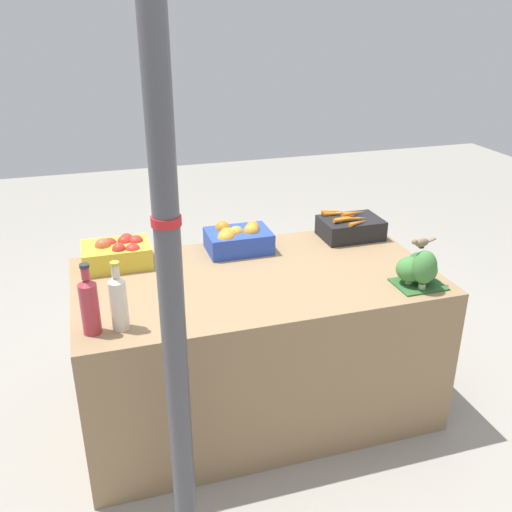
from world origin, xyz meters
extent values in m
plane|color=gray|center=(0.00, 0.00, 0.00)|extent=(10.00, 10.00, 0.00)
cube|color=#937551|center=(0.00, 0.00, 0.38)|extent=(1.71, 0.93, 0.77)
cylinder|color=#4C4C51|center=(-0.50, -0.71, 1.25)|extent=(0.08, 0.08, 2.50)
cylinder|color=red|center=(-0.50, -0.71, 1.35)|extent=(0.10, 0.10, 0.03)
cube|color=gold|center=(-0.62, 0.31, 0.82)|extent=(0.33, 0.23, 0.11)
sphere|color=red|center=(-0.55, 0.24, 0.86)|extent=(0.08, 0.08, 0.08)
sphere|color=red|center=(-0.65, 0.35, 0.86)|extent=(0.07, 0.07, 0.07)
sphere|color=#BC562D|center=(-0.68, 0.32, 0.87)|extent=(0.08, 0.08, 0.08)
sphere|color=red|center=(-0.52, 0.34, 0.87)|extent=(0.08, 0.08, 0.08)
sphere|color=red|center=(-0.58, 0.35, 0.87)|extent=(0.07, 0.07, 0.07)
sphere|color=red|center=(-0.57, 0.39, 0.86)|extent=(0.07, 0.07, 0.07)
sphere|color=red|center=(-0.61, 0.25, 0.87)|extent=(0.07, 0.07, 0.07)
cube|color=#2847B7|center=(0.00, 0.31, 0.82)|extent=(0.33, 0.23, 0.11)
sphere|color=orange|center=(-0.01, 0.31, 0.87)|extent=(0.08, 0.08, 0.08)
sphere|color=orange|center=(-0.08, 0.29, 0.86)|extent=(0.07, 0.07, 0.07)
sphere|color=orange|center=(-0.07, 0.30, 0.87)|extent=(0.07, 0.07, 0.07)
sphere|color=orange|center=(-0.07, 0.38, 0.87)|extent=(0.08, 0.08, 0.08)
sphere|color=orange|center=(0.10, 0.37, 0.86)|extent=(0.07, 0.07, 0.07)
sphere|color=orange|center=(-0.05, 0.30, 0.86)|extent=(0.09, 0.09, 0.09)
sphere|color=orange|center=(0.06, 0.29, 0.87)|extent=(0.08, 0.08, 0.08)
sphere|color=orange|center=(0.08, 0.32, 0.87)|extent=(0.08, 0.08, 0.08)
sphere|color=orange|center=(-0.08, 0.25, 0.86)|extent=(0.09, 0.09, 0.09)
cube|color=black|center=(0.64, 0.31, 0.82)|extent=(0.33, 0.23, 0.11)
cone|color=orange|center=(0.64, 0.22, 0.88)|extent=(0.13, 0.06, 0.02)
cone|color=orange|center=(0.60, 0.28, 0.89)|extent=(0.16, 0.04, 0.03)
cone|color=orange|center=(0.57, 0.40, 0.90)|extent=(0.13, 0.04, 0.02)
cone|color=orange|center=(0.59, 0.39, 0.89)|extent=(0.15, 0.05, 0.03)
cone|color=orange|center=(0.65, 0.28, 0.89)|extent=(0.15, 0.04, 0.03)
cone|color=orange|center=(0.68, 0.36, 0.89)|extent=(0.15, 0.05, 0.03)
cone|color=orange|center=(0.61, 0.32, 0.88)|extent=(0.16, 0.08, 0.02)
cube|color=#2D602D|center=(0.69, -0.32, 0.77)|extent=(0.22, 0.18, 0.01)
ellipsoid|color=#427F3D|center=(0.64, -0.30, 0.85)|extent=(0.13, 0.13, 0.12)
cylinder|color=#B2C693|center=(0.64, -0.30, 0.79)|extent=(0.03, 0.03, 0.02)
ellipsoid|color=#2D602D|center=(0.70, -0.30, 0.86)|extent=(0.12, 0.12, 0.12)
cylinder|color=#B2C693|center=(0.70, -0.30, 0.79)|extent=(0.03, 0.03, 0.02)
ellipsoid|color=#427F3D|center=(0.72, -0.31, 0.84)|extent=(0.11, 0.11, 0.12)
cylinder|color=#B2C693|center=(0.72, -0.31, 0.79)|extent=(0.03, 0.03, 0.02)
ellipsoid|color=#427F3D|center=(0.67, -0.37, 0.88)|extent=(0.11, 0.11, 0.16)
cylinder|color=#B2C693|center=(0.67, -0.37, 0.79)|extent=(0.03, 0.03, 0.02)
cylinder|color=#B2333D|center=(-0.77, -0.31, 0.87)|extent=(0.07, 0.07, 0.21)
cone|color=#B2333D|center=(-0.77, -0.31, 0.99)|extent=(0.07, 0.07, 0.02)
cylinder|color=#B2333D|center=(-0.77, -0.31, 1.03)|extent=(0.03, 0.03, 0.05)
cylinder|color=#2D2D33|center=(-0.77, -0.31, 1.06)|extent=(0.04, 0.04, 0.01)
cylinder|color=beige|center=(-0.66, -0.31, 0.87)|extent=(0.07, 0.07, 0.21)
cone|color=beige|center=(-0.66, -0.31, 0.99)|extent=(0.07, 0.07, 0.02)
cylinder|color=beige|center=(-0.66, -0.31, 1.02)|extent=(0.03, 0.03, 0.05)
cylinder|color=gold|center=(-0.66, -0.31, 1.05)|extent=(0.04, 0.04, 0.01)
cube|color=#4C3D2D|center=(0.67, -0.33, 0.96)|extent=(0.02, 0.02, 0.01)
ellipsoid|color=#7A664C|center=(0.67, -0.33, 0.99)|extent=(0.08, 0.05, 0.04)
sphere|color=#897556|center=(0.63, -0.34, 1.00)|extent=(0.03, 0.03, 0.03)
cone|color=#4C3D28|center=(0.62, -0.34, 1.00)|extent=(0.02, 0.01, 0.01)
cube|color=#7A664C|center=(0.72, -0.32, 0.99)|extent=(0.04, 0.02, 0.01)
camera|label=1|loc=(-0.72, -2.35, 1.95)|focal=40.00mm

